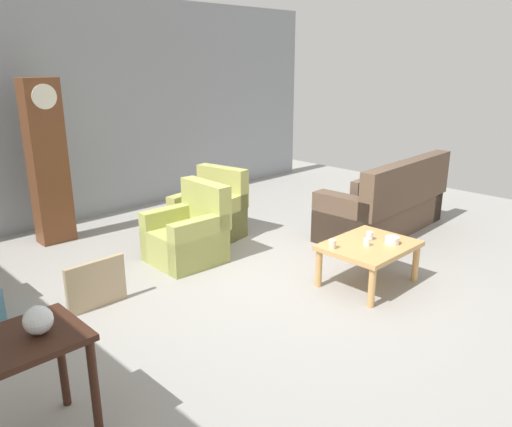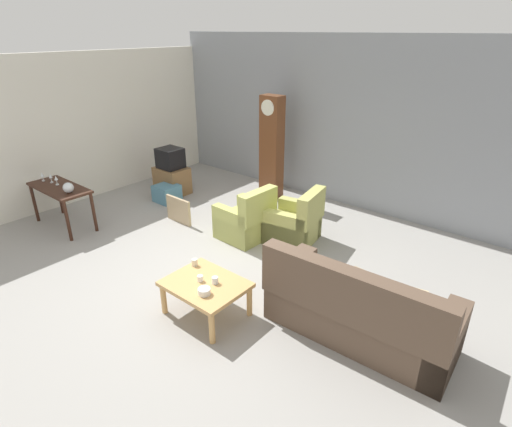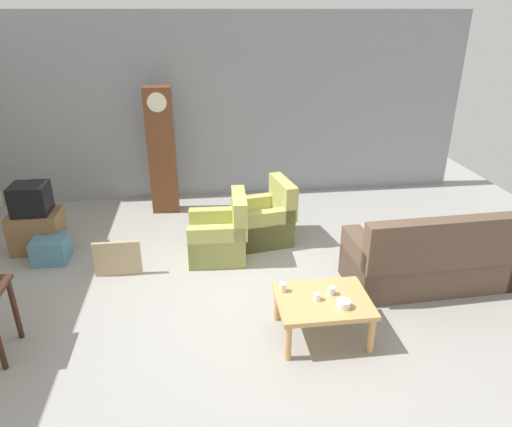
{
  "view_description": "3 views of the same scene",
  "coord_description": "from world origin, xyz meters",
  "px_view_note": "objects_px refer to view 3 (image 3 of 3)",
  "views": [
    {
      "loc": [
        -3.7,
        -3.41,
        2.31
      ],
      "look_at": [
        -0.04,
        0.31,
        0.69
      ],
      "focal_mm": 35.0,
      "sensor_mm": 36.0,
      "label": 1
    },
    {
      "loc": [
        3.7,
        -3.55,
        3.26
      ],
      "look_at": [
        0.11,
        0.77,
        0.71
      ],
      "focal_mm": 28.64,
      "sensor_mm": 36.0,
      "label": 2
    },
    {
      "loc": [
        -0.62,
        -4.63,
        3.18
      ],
      "look_at": [
        0.05,
        0.59,
        0.86
      ],
      "focal_mm": 32.45,
      "sensor_mm": 36.0,
      "label": 3
    }
  ],
  "objects_px": {
    "grandfather_clock": "(162,151)",
    "storage_box_blue": "(51,249)",
    "cup_blue_rimmed": "(331,291)",
    "cup_cream_tall": "(283,287)",
    "tv_stand_cabinet": "(37,231)",
    "cup_white_porcelain": "(317,297)",
    "framed_picture_leaning": "(117,259)",
    "tv_crt": "(30,199)",
    "armchair_olive_far": "(265,221)",
    "couch_floral": "(434,260)",
    "bowl_white_stacked": "(343,304)",
    "armchair_olive_near": "(220,237)",
    "coffee_table_wood": "(323,304)"
  },
  "relations": [
    {
      "from": "storage_box_blue",
      "to": "cup_cream_tall",
      "type": "xyz_separation_m",
      "value": [
        2.89,
        -1.85,
        0.33
      ]
    },
    {
      "from": "cup_white_porcelain",
      "to": "bowl_white_stacked",
      "type": "distance_m",
      "value": 0.28
    },
    {
      "from": "storage_box_blue",
      "to": "cup_blue_rimmed",
      "type": "xyz_separation_m",
      "value": [
        3.38,
        -1.97,
        0.33
      ]
    },
    {
      "from": "armchair_olive_far",
      "to": "coffee_table_wood",
      "type": "xyz_separation_m",
      "value": [
        0.27,
        -2.3,
        0.09
      ]
    },
    {
      "from": "storage_box_blue",
      "to": "armchair_olive_near",
      "type": "bearing_deg",
      "value": -4.44
    },
    {
      "from": "couch_floral",
      "to": "armchair_olive_near",
      "type": "distance_m",
      "value": 2.8
    },
    {
      "from": "storage_box_blue",
      "to": "cup_white_porcelain",
      "type": "height_order",
      "value": "cup_white_porcelain"
    },
    {
      "from": "armchair_olive_far",
      "to": "cup_cream_tall",
      "type": "bearing_deg",
      "value": -93.38
    },
    {
      "from": "coffee_table_wood",
      "to": "storage_box_blue",
      "type": "relative_size",
      "value": 2.15
    },
    {
      "from": "tv_crt",
      "to": "framed_picture_leaning",
      "type": "xyz_separation_m",
      "value": [
        1.24,
        -0.89,
        -0.54
      ]
    },
    {
      "from": "tv_stand_cabinet",
      "to": "cup_blue_rimmed",
      "type": "bearing_deg",
      "value": -32.75
    },
    {
      "from": "armchair_olive_near",
      "to": "coffee_table_wood",
      "type": "distance_m",
      "value": 2.1
    },
    {
      "from": "framed_picture_leaning",
      "to": "storage_box_blue",
      "type": "relative_size",
      "value": 1.34
    },
    {
      "from": "grandfather_clock",
      "to": "framed_picture_leaning",
      "type": "distance_m",
      "value": 2.31
    },
    {
      "from": "armchair_olive_far",
      "to": "grandfather_clock",
      "type": "relative_size",
      "value": 0.44
    },
    {
      "from": "cup_blue_rimmed",
      "to": "couch_floral",
      "type": "bearing_deg",
      "value": 25.52
    },
    {
      "from": "framed_picture_leaning",
      "to": "grandfather_clock",
      "type": "bearing_deg",
      "value": 76.35
    },
    {
      "from": "cup_cream_tall",
      "to": "framed_picture_leaning",
      "type": "bearing_deg",
      "value": 145.04
    },
    {
      "from": "armchair_olive_far",
      "to": "framed_picture_leaning",
      "type": "relative_size",
      "value": 1.53
    },
    {
      "from": "grandfather_clock",
      "to": "tv_stand_cabinet",
      "type": "bearing_deg",
      "value": -145.23
    },
    {
      "from": "tv_stand_cabinet",
      "to": "tv_crt",
      "type": "height_order",
      "value": "tv_crt"
    },
    {
      "from": "armchair_olive_near",
      "to": "cup_blue_rimmed",
      "type": "relative_size",
      "value": 10.59
    },
    {
      "from": "grandfather_clock",
      "to": "storage_box_blue",
      "type": "relative_size",
      "value": 4.68
    },
    {
      "from": "tv_stand_cabinet",
      "to": "cup_white_porcelain",
      "type": "distance_m",
      "value": 4.25
    },
    {
      "from": "cup_blue_rimmed",
      "to": "storage_box_blue",
      "type": "bearing_deg",
      "value": 149.75
    },
    {
      "from": "armchair_olive_near",
      "to": "tv_stand_cabinet",
      "type": "height_order",
      "value": "armchair_olive_near"
    },
    {
      "from": "storage_box_blue",
      "to": "bowl_white_stacked",
      "type": "xyz_separation_m",
      "value": [
        3.44,
        -2.21,
        0.32
      ]
    },
    {
      "from": "framed_picture_leaning",
      "to": "storage_box_blue",
      "type": "bearing_deg",
      "value": 152.27
    },
    {
      "from": "armchair_olive_near",
      "to": "tv_stand_cabinet",
      "type": "relative_size",
      "value": 1.35
    },
    {
      "from": "tv_stand_cabinet",
      "to": "tv_crt",
      "type": "distance_m",
      "value": 0.5
    },
    {
      "from": "grandfather_clock",
      "to": "bowl_white_stacked",
      "type": "bearing_deg",
      "value": -62.68
    },
    {
      "from": "tv_crt",
      "to": "bowl_white_stacked",
      "type": "distance_m",
      "value": 4.53
    },
    {
      "from": "grandfather_clock",
      "to": "framed_picture_leaning",
      "type": "height_order",
      "value": "grandfather_clock"
    },
    {
      "from": "couch_floral",
      "to": "armchair_olive_near",
      "type": "xyz_separation_m",
      "value": [
        -2.59,
        1.07,
        -0.05
      ]
    },
    {
      "from": "tv_crt",
      "to": "framed_picture_leaning",
      "type": "distance_m",
      "value": 1.62
    },
    {
      "from": "couch_floral",
      "to": "coffee_table_wood",
      "type": "relative_size",
      "value": 2.22
    },
    {
      "from": "tv_stand_cabinet",
      "to": "cup_white_porcelain",
      "type": "bearing_deg",
      "value": -34.95
    },
    {
      "from": "tv_stand_cabinet",
      "to": "armchair_olive_far",
      "type": "bearing_deg",
      "value": -2.09
    },
    {
      "from": "tv_crt",
      "to": "cup_blue_rimmed",
      "type": "relative_size",
      "value": 5.53
    },
    {
      "from": "couch_floral",
      "to": "armchair_olive_far",
      "type": "distance_m",
      "value": 2.42
    },
    {
      "from": "coffee_table_wood",
      "to": "grandfather_clock",
      "type": "relative_size",
      "value": 0.46
    },
    {
      "from": "grandfather_clock",
      "to": "framed_picture_leaning",
      "type": "bearing_deg",
      "value": -103.65
    },
    {
      "from": "cup_blue_rimmed",
      "to": "cup_cream_tall",
      "type": "bearing_deg",
      "value": 166.25
    },
    {
      "from": "tv_crt",
      "to": "cup_cream_tall",
      "type": "relative_size",
      "value": 5.19
    },
    {
      "from": "armchair_olive_far",
      "to": "couch_floral",
      "type": "bearing_deg",
      "value": -38.45
    },
    {
      "from": "couch_floral",
      "to": "cup_cream_tall",
      "type": "height_order",
      "value": "couch_floral"
    },
    {
      "from": "couch_floral",
      "to": "bowl_white_stacked",
      "type": "bearing_deg",
      "value": -146.68
    },
    {
      "from": "armchair_olive_far",
      "to": "cup_blue_rimmed",
      "type": "distance_m",
      "value": 2.27
    },
    {
      "from": "cup_blue_rimmed",
      "to": "cup_cream_tall",
      "type": "relative_size",
      "value": 0.94
    },
    {
      "from": "armchair_olive_near",
      "to": "grandfather_clock",
      "type": "distance_m",
      "value": 2.1
    }
  ]
}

